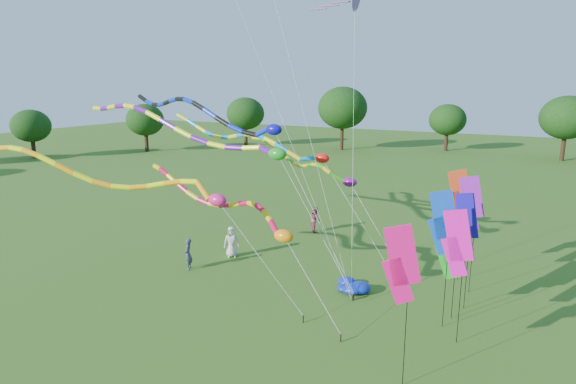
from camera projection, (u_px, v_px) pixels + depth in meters
The scene contains 19 objects.
ground at pixel (249, 334), 17.83m from camera, with size 160.00×160.00×0.00m, color #2D5A18.
tree_ring at pixel (273, 182), 18.24m from camera, with size 120.17×119.34×9.38m.
tube_kite_red at pixel (234, 208), 20.77m from camera, with size 11.19×3.14×5.64m.
tube_kite_orange at pixel (127, 179), 19.37m from camera, with size 13.33×3.38×7.12m.
tube_kite_purple at pixel (191, 131), 23.95m from camera, with size 17.00×2.15×8.68m.
tube_kite_blue at pixel (212, 115), 23.51m from camera, with size 13.96×2.62×9.00m.
tube_kite_cyan at pixel (260, 142), 26.93m from camera, with size 13.82×1.68×7.71m.
tube_kite_green at pixel (311, 166), 28.90m from camera, with size 11.00×4.41×6.07m.
banner_pole_blue_b at pixel (466, 223), 19.26m from camera, with size 1.09×0.56×4.90m.
banner_pole_magenta_a at pixel (401, 265), 14.01m from camera, with size 1.11×0.50×5.18m.
banner_pole_red at pixel (459, 196), 21.85m from camera, with size 1.12×0.48×5.34m.
banner_pole_magenta_b at pixel (457, 244), 16.57m from camera, with size 1.16×0.15×4.96m.
banner_pole_violet at pixel (470, 204), 20.63m from camera, with size 1.16×0.19×5.30m.
banner_pole_green at pixel (450, 249), 18.50m from camera, with size 1.16×0.21×4.12m.
banner_pole_blue_a at pixel (443, 223), 17.55m from camera, with size 1.16×0.28×5.37m.
blue_nylon_heap at pixel (351, 287), 21.37m from camera, with size 1.74×1.62×0.52m.
person_a at pixel (232, 242), 25.64m from camera, with size 0.82×0.53×1.67m, color beige.
person_b at pixel (188, 254), 23.86m from camera, with size 0.58×0.38×1.60m, color #3D4055.
person_c at pixel (315, 219), 29.99m from camera, with size 0.77×0.60×1.58m, color #983753.
Camera 1 is at (8.85, -13.66, 9.10)m, focal length 30.00 mm.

